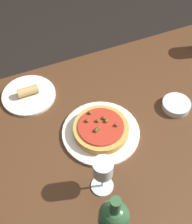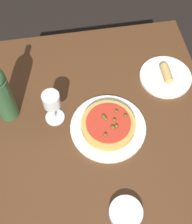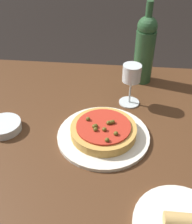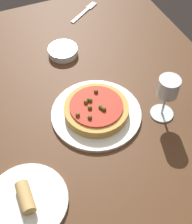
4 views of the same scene
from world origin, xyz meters
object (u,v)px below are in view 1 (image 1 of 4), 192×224
object	(u,v)px
side_bowl	(176,105)
side_plate	(29,95)
wine_glass	(103,170)
pizza	(101,129)
dining_table	(125,146)
dinner_plate	(101,132)

from	to	relation	value
side_bowl	side_plate	distance (m)	0.60
wine_glass	side_plate	world-z (taller)	wine_glass
wine_glass	side_bowl	distance (m)	0.46
pizza	side_bowl	world-z (taller)	pizza
pizza	wine_glass	world-z (taller)	wine_glass
wine_glass	side_plate	distance (m)	0.51
dining_table	wine_glass	distance (m)	0.32
dining_table	side_bowl	xyz separation A→B (m)	(0.24, 0.03, 0.11)
dinner_plate	pizza	xyz separation A→B (m)	(0.00, 0.00, 0.02)
pizza	side_bowl	size ratio (longest dim) A/B	1.83
dinner_plate	side_bowl	world-z (taller)	side_bowl
dinner_plate	side_plate	xyz separation A→B (m)	(-0.20, 0.29, 0.00)
dining_table	pizza	xyz separation A→B (m)	(-0.09, 0.04, 0.13)
side_plate	wine_glass	bearing A→B (deg)	-76.14
dinner_plate	side_bowl	xyz separation A→B (m)	(0.33, -0.00, 0.01)
dining_table	dinner_plate	distance (m)	0.14
pizza	side_bowl	distance (m)	0.33
wine_glass	side_bowl	size ratio (longest dim) A/B	1.38
dinner_plate	wine_glass	distance (m)	0.24
pizza	wine_glass	bearing A→B (deg)	-112.22
wine_glass	side_plate	xyz separation A→B (m)	(-0.12, 0.48, -0.10)
side_bowl	side_plate	size ratio (longest dim) A/B	0.51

